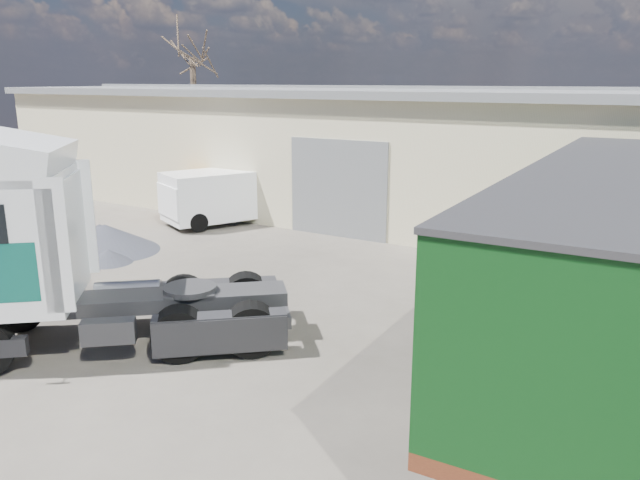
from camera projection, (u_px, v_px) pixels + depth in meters
The scene contains 8 objects.
ground at pixel (195, 340), 14.06m from camera, with size 120.00×120.00×0.00m, color #272420.
warehouse at pixel (328, 145), 29.64m from camera, with size 30.60×12.60×5.42m.
bare_tree at pixel (191, 41), 37.68m from camera, with size 4.00×4.00×9.60m.
tractor_unit at pixel (60, 259), 13.21m from camera, with size 7.01×6.57×4.76m.
box_trailer at pixel (601, 251), 11.82m from camera, with size 2.99×12.56×4.15m.
panel_van at pixel (224, 196), 25.29m from camera, with size 4.12×5.62×2.13m.
orange_skip at pixel (211, 201), 25.99m from camera, with size 3.27×2.54×1.80m.
gravel_heap at pixel (105, 237), 21.56m from camera, with size 4.91×4.76×0.87m.
Camera 1 is at (9.21, -9.66, 5.70)m, focal length 35.00 mm.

